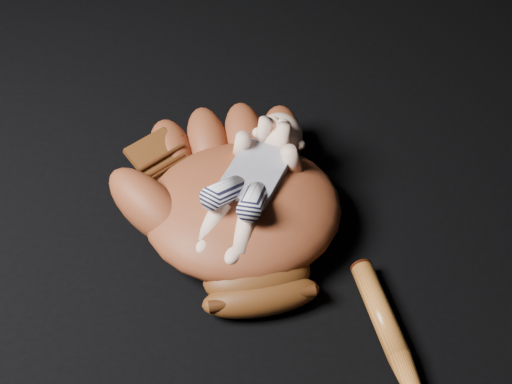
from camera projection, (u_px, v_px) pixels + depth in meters
baseball_glove at (243, 202)px, 1.33m from camera, size 0.62×0.66×0.17m
newborn_baby at (250, 182)px, 1.30m from camera, size 0.24×0.38×0.14m
baseball_bat at (405, 370)px, 1.16m from camera, size 0.20×0.42×0.04m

